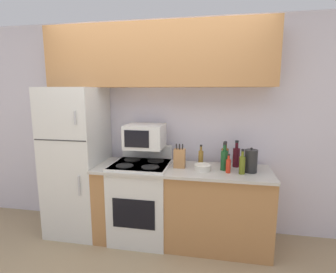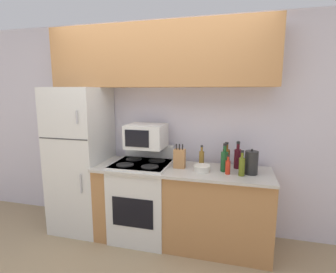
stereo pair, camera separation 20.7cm
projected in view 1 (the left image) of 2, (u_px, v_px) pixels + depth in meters
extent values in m
plane|color=tan|center=(148.00, 252.00, 2.83)|extent=(12.00, 12.00, 0.00)
cube|color=silver|center=(161.00, 127.00, 3.27)|extent=(8.00, 0.05, 2.55)
cube|color=#B27A47|center=(181.00, 206.00, 2.99)|extent=(1.93, 0.59, 0.85)
cube|color=#BCB7AD|center=(181.00, 169.00, 2.89)|extent=(1.93, 0.63, 0.03)
cube|color=silver|center=(77.00, 161.00, 3.17)|extent=(0.63, 0.64, 1.76)
cube|color=#383838|center=(60.00, 140.00, 2.81)|extent=(0.61, 0.01, 0.01)
cylinder|color=#B7B7BC|center=(75.00, 118.00, 2.71)|extent=(0.02, 0.02, 0.14)
cylinder|color=#B7B7BC|center=(79.00, 186.00, 2.84)|extent=(0.02, 0.02, 0.22)
cube|color=#B27A47|center=(157.00, 56.00, 2.93)|extent=(2.56, 0.35, 0.69)
cube|color=silver|center=(141.00, 201.00, 3.05)|extent=(0.64, 0.59, 0.91)
cube|color=black|center=(133.00, 214.00, 2.77)|extent=(0.46, 0.01, 0.33)
cube|color=#2D2D2D|center=(141.00, 164.00, 2.98)|extent=(0.62, 0.57, 0.01)
cube|color=silver|center=(147.00, 151.00, 3.23)|extent=(0.62, 0.06, 0.16)
cylinder|color=black|center=(125.00, 166.00, 2.87)|extent=(0.19, 0.19, 0.01)
cylinder|color=black|center=(150.00, 167.00, 2.82)|extent=(0.19, 0.19, 0.01)
cylinder|color=black|center=(132.00, 160.00, 3.13)|extent=(0.19, 0.19, 0.01)
cylinder|color=black|center=(156.00, 161.00, 3.07)|extent=(0.19, 0.19, 0.01)
cube|color=silver|center=(145.00, 136.00, 3.02)|extent=(0.43, 0.38, 0.27)
cube|color=black|center=(137.00, 139.00, 2.84)|extent=(0.28, 0.01, 0.19)
cube|color=#B27A47|center=(180.00, 158.00, 2.89)|extent=(0.12, 0.09, 0.21)
cylinder|color=black|center=(176.00, 147.00, 2.86)|extent=(0.01, 0.01, 0.06)
cylinder|color=black|center=(179.00, 147.00, 2.86)|extent=(0.01, 0.01, 0.06)
cylinder|color=black|center=(183.00, 147.00, 2.85)|extent=(0.01, 0.01, 0.06)
cylinder|color=silver|center=(203.00, 168.00, 2.79)|extent=(0.17, 0.17, 0.06)
torus|color=silver|center=(203.00, 165.00, 2.79)|extent=(0.18, 0.18, 0.01)
cylinder|color=#470F19|center=(236.00, 158.00, 2.92)|extent=(0.08, 0.08, 0.21)
cylinder|color=#470F19|center=(237.00, 146.00, 2.89)|extent=(0.03, 0.03, 0.07)
cylinder|color=black|center=(237.00, 142.00, 2.89)|extent=(0.04, 0.04, 0.02)
cylinder|color=brown|center=(225.00, 157.00, 2.97)|extent=(0.08, 0.08, 0.20)
cylinder|color=brown|center=(225.00, 146.00, 2.95)|extent=(0.04, 0.04, 0.06)
cylinder|color=black|center=(225.00, 142.00, 2.94)|extent=(0.04, 0.04, 0.02)
cylinder|color=#5B6619|center=(242.00, 165.00, 2.67)|extent=(0.06, 0.06, 0.18)
cylinder|color=#5B6619|center=(243.00, 154.00, 2.65)|extent=(0.03, 0.03, 0.06)
cylinder|color=black|center=(243.00, 150.00, 2.64)|extent=(0.03, 0.03, 0.02)
cylinder|color=olive|center=(201.00, 158.00, 2.98)|extent=(0.06, 0.06, 0.17)
cylinder|color=olive|center=(201.00, 149.00, 2.96)|extent=(0.03, 0.03, 0.05)
cylinder|color=black|center=(201.00, 146.00, 2.95)|extent=(0.03, 0.03, 0.02)
cylinder|color=#194C23|center=(224.00, 161.00, 2.80)|extent=(0.08, 0.08, 0.21)
cylinder|color=#194C23|center=(225.00, 148.00, 2.77)|extent=(0.03, 0.03, 0.07)
cylinder|color=black|center=(225.00, 144.00, 2.77)|extent=(0.04, 0.04, 0.02)
cylinder|color=red|center=(228.00, 166.00, 2.71)|extent=(0.05, 0.05, 0.14)
cylinder|color=red|center=(229.00, 158.00, 2.69)|extent=(0.02, 0.02, 0.04)
cylinder|color=black|center=(229.00, 155.00, 2.69)|extent=(0.02, 0.03, 0.02)
cylinder|color=black|center=(251.00, 161.00, 2.72)|extent=(0.13, 0.13, 0.24)
sphere|color=black|center=(252.00, 149.00, 2.70)|extent=(0.02, 0.02, 0.02)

